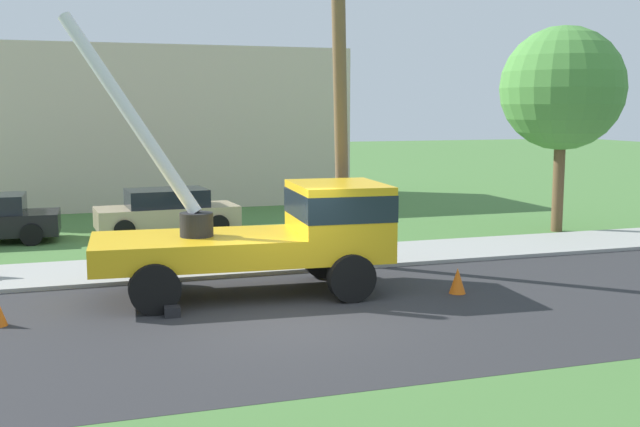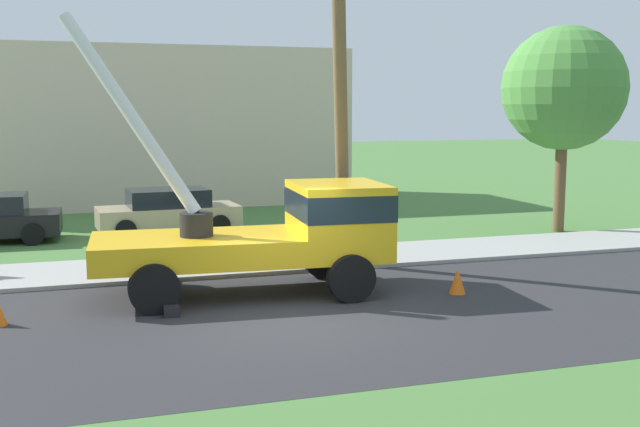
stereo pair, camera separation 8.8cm
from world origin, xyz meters
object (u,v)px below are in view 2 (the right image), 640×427
(utility_truck, at_px, (280,228))
(leaning_utility_pole, at_px, (340,84))
(traffic_cone_ahead, at_px, (457,281))
(parked_sedan_tan, at_px, (168,211))
(roadside_tree_near, at_px, (564,89))

(utility_truck, relative_size, leaning_utility_pole, 0.76)
(utility_truck, height_order, leaning_utility_pole, leaning_utility_pole)
(utility_truck, bearing_deg, traffic_cone_ahead, -20.24)
(parked_sedan_tan, xyz_separation_m, roadside_tree_near, (12.08, -3.43, 3.86))
(parked_sedan_tan, distance_m, roadside_tree_near, 13.14)
(utility_truck, height_order, roadside_tree_near, roadside_tree_near)
(leaning_utility_pole, xyz_separation_m, traffic_cone_ahead, (1.72, -2.80, -4.26))
(utility_truck, relative_size, roadside_tree_near, 1.03)
(parked_sedan_tan, bearing_deg, traffic_cone_ahead, -63.44)
(utility_truck, height_order, parked_sedan_tan, utility_truck)
(roadside_tree_near, bearing_deg, traffic_cone_ahead, -137.14)
(leaning_utility_pole, relative_size, roadside_tree_near, 1.35)
(utility_truck, distance_m, traffic_cone_ahead, 4.00)
(leaning_utility_pole, bearing_deg, utility_truck, -141.94)
(leaning_utility_pole, bearing_deg, traffic_cone_ahead, -58.39)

